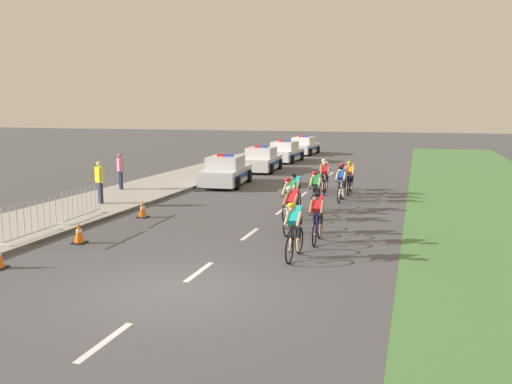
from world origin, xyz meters
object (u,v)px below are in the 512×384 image
at_px(cyclist_fifth, 295,192).
at_px(cyclist_seventh, 341,183).
at_px(police_car_nearest, 226,172).
at_px(police_car_furthest, 304,146).
at_px(cyclist_eleventh, 324,174).
at_px(police_car_second, 262,160).
at_px(spectator_closest, 100,179).
at_px(cyclist_tenth, 343,180).
at_px(traffic_cone_near, 79,233).
at_px(cyclist_ninth, 325,177).
at_px(spectator_middle, 120,169).
at_px(crowd_barrier_front, 31,220).
at_px(cyclist_eighth, 350,177).
at_px(cyclist_second, 317,216).
at_px(police_car_third, 285,152).
at_px(cyclist_sixth, 316,190).
at_px(cyclist_lead, 294,229).
at_px(traffic_cone_far, 143,209).
at_px(crowd_barrier_middle, 82,203).
at_px(cyclist_fourth, 290,198).
at_px(cyclist_third, 292,209).

bearing_deg(cyclist_fifth, cyclist_seventh, 66.50).
height_order(police_car_nearest, police_car_furthest, same).
xyz_separation_m(cyclist_eleventh, police_car_second, (-5.05, 6.70, -0.11)).
height_order(cyclist_seventh, spectator_closest, spectator_closest).
bearing_deg(cyclist_tenth, traffic_cone_near, -121.13).
relative_size(cyclist_ninth, spectator_middle, 1.03).
distance_m(cyclist_fifth, crowd_barrier_front, 9.03).
xyz_separation_m(cyclist_fifth, cyclist_ninth, (0.32, 4.73, 0.00)).
relative_size(cyclist_fifth, cyclist_tenth, 1.00).
bearing_deg(cyclist_ninth, crowd_barrier_front, -121.36).
height_order(cyclist_ninth, police_car_furthest, police_car_furthest).
xyz_separation_m(cyclist_eighth, traffic_cone_near, (-6.36, -11.19, -0.48)).
relative_size(traffic_cone_near, spectator_closest, 0.38).
bearing_deg(cyclist_second, cyclist_fifth, 111.01).
xyz_separation_m(cyclist_tenth, police_car_nearest, (-6.15, 2.04, -0.11)).
bearing_deg(cyclist_eleventh, police_car_third, 111.53).
relative_size(cyclist_sixth, cyclist_tenth, 1.00).
relative_size(cyclist_lead, traffic_cone_far, 2.69).
distance_m(police_car_furthest, traffic_cone_near, 31.46).
bearing_deg(police_car_nearest, traffic_cone_far, -90.45).
bearing_deg(crowd_barrier_middle, cyclist_fourth, 18.93).
bearing_deg(traffic_cone_far, police_car_third, 89.83).
distance_m(cyclist_fourth, cyclist_sixth, 2.18).
xyz_separation_m(cyclist_ninth, police_car_second, (-5.27, 7.79, -0.11)).
distance_m(cyclist_sixth, traffic_cone_near, 8.94).
xyz_separation_m(cyclist_fourth, spectator_middle, (-9.01, 3.99, 0.30)).
distance_m(cyclist_seventh, crowd_barrier_middle, 10.29).
distance_m(cyclist_eighth, crowd_barrier_middle, 11.79).
relative_size(police_car_nearest, spectator_middle, 2.72).
distance_m(cyclist_tenth, police_car_second, 10.46).
bearing_deg(cyclist_fourth, traffic_cone_near, -136.36).
xyz_separation_m(cyclist_lead, spectator_middle, (-10.22, 8.59, 0.30)).
bearing_deg(cyclist_sixth, cyclist_eighth, 79.72).
distance_m(cyclist_sixth, crowd_barrier_middle, 8.48).
bearing_deg(cyclist_third, police_car_third, 104.34).
bearing_deg(cyclist_second, traffic_cone_near, -162.70).
bearing_deg(spectator_closest, spectator_middle, 108.86).
xyz_separation_m(cyclist_eighth, police_car_third, (-6.34, 13.59, -0.11)).
relative_size(police_car_third, police_car_furthest, 0.99).
distance_m(cyclist_ninth, traffic_cone_far, 8.87).
height_order(cyclist_fifth, police_car_furthest, police_car_furthest).
height_order(cyclist_eleventh, police_car_second, police_car_second).
height_order(cyclist_fourth, police_car_furthest, police_car_furthest).
bearing_deg(cyclist_second, cyclist_sixth, 100.93).
bearing_deg(spectator_middle, spectator_closest, -71.14).
bearing_deg(cyclist_tenth, cyclist_seventh, -85.22).
height_order(cyclist_lead, cyclist_fifth, same).
distance_m(cyclist_seventh, police_car_third, 16.85).
bearing_deg(traffic_cone_far, spectator_closest, 150.98).
distance_m(cyclist_fourth, police_car_furthest, 27.09).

